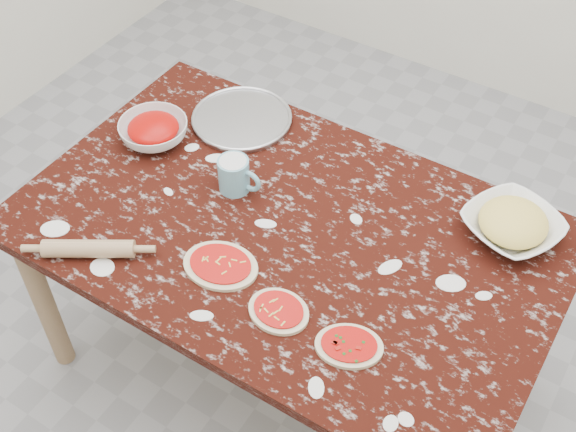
{
  "coord_description": "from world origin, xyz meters",
  "views": [
    {
      "loc": [
        0.78,
        -1.24,
        2.36
      ],
      "look_at": [
        0.0,
        0.0,
        0.8
      ],
      "focal_mm": 45.76,
      "sensor_mm": 36.0,
      "label": 1
    }
  ],
  "objects_px": {
    "cheese_bowl": "(512,227)",
    "flour_mug": "(235,175)",
    "sauce_bowl": "(154,131)",
    "rolling_pin": "(89,249)",
    "pizza_tray": "(242,119)",
    "worktable": "(288,246)"
  },
  "relations": [
    {
      "from": "sauce_bowl",
      "to": "cheese_bowl",
      "type": "xyz_separation_m",
      "value": [
        1.16,
        0.23,
        -0.0
      ]
    },
    {
      "from": "flour_mug",
      "to": "pizza_tray",
      "type": "bearing_deg",
      "value": 121.45
    },
    {
      "from": "worktable",
      "to": "sauce_bowl",
      "type": "relative_size",
      "value": 7.0
    },
    {
      "from": "cheese_bowl",
      "to": "rolling_pin",
      "type": "bearing_deg",
      "value": -144.09
    },
    {
      "from": "pizza_tray",
      "to": "rolling_pin",
      "type": "distance_m",
      "value": 0.73
    },
    {
      "from": "sauce_bowl",
      "to": "cheese_bowl",
      "type": "bearing_deg",
      "value": 11.07
    },
    {
      "from": "pizza_tray",
      "to": "sauce_bowl",
      "type": "distance_m",
      "value": 0.3
    },
    {
      "from": "cheese_bowl",
      "to": "flour_mug",
      "type": "relative_size",
      "value": 1.84
    },
    {
      "from": "pizza_tray",
      "to": "cheese_bowl",
      "type": "relative_size",
      "value": 1.25
    },
    {
      "from": "worktable",
      "to": "rolling_pin",
      "type": "height_order",
      "value": "rolling_pin"
    },
    {
      "from": "cheese_bowl",
      "to": "sauce_bowl",
      "type": "bearing_deg",
      "value": -168.93
    },
    {
      "from": "sauce_bowl",
      "to": "cheese_bowl",
      "type": "height_order",
      "value": "sauce_bowl"
    },
    {
      "from": "pizza_tray",
      "to": "rolling_pin",
      "type": "xyz_separation_m",
      "value": [
        -0.03,
        -0.73,
        0.02
      ]
    },
    {
      "from": "worktable",
      "to": "rolling_pin",
      "type": "xyz_separation_m",
      "value": [
        -0.43,
        -0.39,
        0.11
      ]
    },
    {
      "from": "worktable",
      "to": "pizza_tray",
      "type": "relative_size",
      "value": 4.75
    },
    {
      "from": "cheese_bowl",
      "to": "pizza_tray",
      "type": "bearing_deg",
      "value": 179.42
    },
    {
      "from": "sauce_bowl",
      "to": "flour_mug",
      "type": "relative_size",
      "value": 1.57
    },
    {
      "from": "worktable",
      "to": "cheese_bowl",
      "type": "relative_size",
      "value": 5.96
    },
    {
      "from": "flour_mug",
      "to": "rolling_pin",
      "type": "xyz_separation_m",
      "value": [
        -0.2,
        -0.45,
        -0.03
      ]
    },
    {
      "from": "cheese_bowl",
      "to": "worktable",
      "type": "bearing_deg",
      "value": -150.11
    },
    {
      "from": "worktable",
      "to": "flour_mug",
      "type": "height_order",
      "value": "flour_mug"
    },
    {
      "from": "cheese_bowl",
      "to": "rolling_pin",
      "type": "xyz_separation_m",
      "value": [
        -0.99,
        -0.72,
        -0.01
      ]
    }
  ]
}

